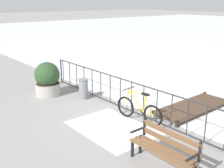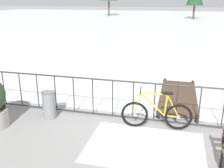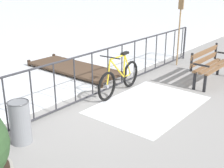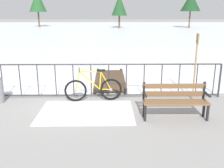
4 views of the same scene
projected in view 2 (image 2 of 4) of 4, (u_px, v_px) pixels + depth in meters
name	position (u px, v px, depth m)	size (l,w,h in m)	color
ground_plane	(133.00, 120.00, 6.82)	(160.00, 160.00, 0.00)	gray
frozen_pond	(172.00, 22.00, 32.92)	(80.00, 56.00, 0.03)	white
snow_patch	(145.00, 147.00, 5.61)	(2.49, 1.77, 0.01)	white
railing_fence	(133.00, 100.00, 6.64)	(9.06, 0.06, 1.07)	#2D2D33
bicycle_near_railing	(156.00, 114.00, 6.30)	(1.71, 0.52, 0.97)	black
trash_bin	(49.00, 105.00, 6.85)	(0.35, 0.35, 0.73)	gray
wooden_dock	(178.00, 96.00, 8.14)	(1.10, 3.03, 0.20)	#4C3828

